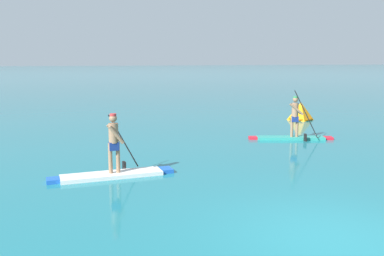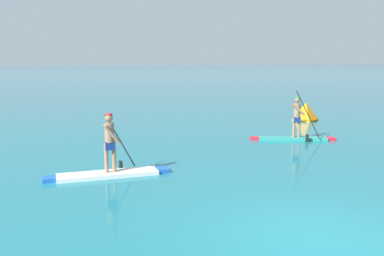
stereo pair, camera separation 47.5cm
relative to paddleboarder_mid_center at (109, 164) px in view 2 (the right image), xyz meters
The scene contains 4 objects.
ground 6.25m from the paddleboarder_mid_center, 59.33° to the right, with size 440.00×440.00×0.00m, color #1E727F.
paddleboarder_mid_center is the anchor object (origin of this frame).
paddleboarder_far_right 8.27m from the paddleboarder_mid_center, 23.49° to the left, with size 3.28×1.44×2.03m.
race_marker_buoy 13.61m from the paddleboarder_mid_center, 36.26° to the left, with size 1.27×1.27×0.94m.
Camera 2 is at (-4.23, -6.13, 3.16)m, focal length 39.83 mm.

